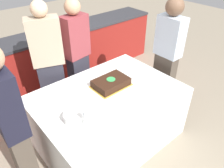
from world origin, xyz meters
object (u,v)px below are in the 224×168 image
(cake, at_px, (111,83))
(wine_glass, at_px, (86,117))
(person_seated_right, at_px, (167,55))
(person_seated_left, at_px, (13,128))
(person_standing_back, at_px, (49,65))
(person_cutting_cake, at_px, (77,56))
(plate_stack, at_px, (74,117))

(cake, bearing_deg, wine_glass, -149.30)
(cake, relative_size, person_seated_right, 0.28)
(person_seated_left, height_order, person_standing_back, person_standing_back)
(cake, bearing_deg, person_seated_right, -5.49)
(person_cutting_cake, relative_size, person_seated_left, 0.98)
(plate_stack, height_order, person_seated_left, person_seated_left)
(wine_glass, distance_m, person_standing_back, 1.10)
(plate_stack, distance_m, person_seated_right, 1.60)
(person_standing_back, bearing_deg, cake, 140.58)
(wine_glass, bearing_deg, cake, 30.70)
(plate_stack, xyz_separation_m, person_seated_right, (1.59, 0.12, 0.10))
(plate_stack, relative_size, person_seated_right, 0.12)
(person_standing_back, bearing_deg, person_cutting_cake, -159.67)
(plate_stack, bearing_deg, cake, 17.93)
(cake, xyz_separation_m, plate_stack, (-0.66, -0.21, -0.01))
(plate_stack, xyz_separation_m, person_standing_back, (0.24, 0.93, 0.09))
(person_cutting_cake, distance_m, person_standing_back, 0.42)
(cake, height_order, person_cutting_cake, person_cutting_cake)
(person_cutting_cake, bearing_deg, plate_stack, 46.44)
(plate_stack, height_order, person_seated_right, person_seated_right)
(plate_stack, bearing_deg, person_cutting_cake, 54.87)
(cake, xyz_separation_m, wine_glass, (-0.61, -0.36, 0.08))
(wine_glass, bearing_deg, person_standing_back, 80.09)
(plate_stack, bearing_deg, person_standing_back, 75.80)
(cake, distance_m, wine_glass, 0.71)
(person_cutting_cake, height_order, person_seated_left, person_seated_left)
(person_standing_back, bearing_deg, wine_glass, 100.41)
(wine_glass, height_order, person_seated_right, person_seated_right)
(person_seated_left, xyz_separation_m, person_standing_back, (0.75, 0.81, -0.01))
(wine_glass, bearing_deg, person_seated_left, 154.25)
(plate_stack, distance_m, person_cutting_cake, 1.14)
(wine_glass, relative_size, person_cutting_cake, 0.12)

